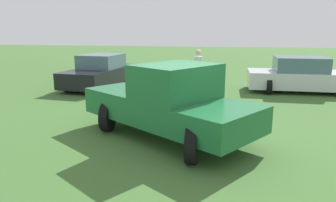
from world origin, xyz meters
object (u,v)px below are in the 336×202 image
at_px(sedan_far, 100,72).
at_px(sedan_near, 304,76).
at_px(pickup_truck, 171,101).
at_px(person_visitor, 198,69).

bearing_deg(sedan_far, sedan_near, 97.77).
distance_m(pickup_truck, sedan_near, 8.00).
height_order(sedan_near, person_visitor, person_visitor).
xyz_separation_m(pickup_truck, sedan_near, (6.62, -4.49, -0.26)).
relative_size(pickup_truck, person_visitor, 2.63).
distance_m(sedan_near, sedan_far, 8.84).
bearing_deg(pickup_truck, sedan_far, -20.74).
bearing_deg(person_visitor, sedan_near, -125.59).
relative_size(sedan_near, sedan_far, 1.03).
distance_m(pickup_truck, person_visitor, 5.42).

